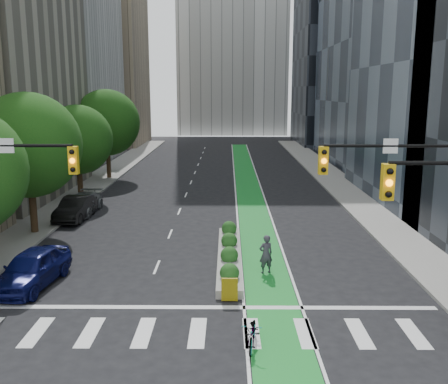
{
  "coord_description": "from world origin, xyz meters",
  "views": [
    {
      "loc": [
        1.12,
        -18.09,
        8.81
      ],
      "look_at": [
        0.9,
        10.52,
        3.0
      ],
      "focal_mm": 40.0,
      "sensor_mm": 36.0,
      "label": 1
    }
  ],
  "objects_px": {
    "cyclist": "(266,254)",
    "bicycle": "(253,333)",
    "parked_car_left_far": "(83,204)",
    "median_planter": "(229,254)",
    "parked_car_left_mid": "(75,208)",
    "parked_car_left_near": "(32,269)"
  },
  "relations": [
    {
      "from": "cyclist",
      "to": "parked_car_left_far",
      "type": "bearing_deg",
      "value": -64.92
    },
    {
      "from": "median_planter",
      "to": "parked_car_left_mid",
      "type": "height_order",
      "value": "parked_car_left_mid"
    },
    {
      "from": "parked_car_left_far",
      "to": "median_planter",
      "type": "bearing_deg",
      "value": -42.46
    },
    {
      "from": "median_planter",
      "to": "parked_car_left_near",
      "type": "height_order",
      "value": "parked_car_left_near"
    },
    {
      "from": "bicycle",
      "to": "parked_car_left_mid",
      "type": "height_order",
      "value": "parked_car_left_mid"
    },
    {
      "from": "parked_car_left_near",
      "to": "parked_car_left_far",
      "type": "xyz_separation_m",
      "value": [
        -1.65,
        13.96,
        -0.14
      ]
    },
    {
      "from": "median_planter",
      "to": "parked_car_left_far",
      "type": "height_order",
      "value": "parked_car_left_far"
    },
    {
      "from": "cyclist",
      "to": "parked_car_left_near",
      "type": "bearing_deg",
      "value": -11.38
    },
    {
      "from": "bicycle",
      "to": "cyclist",
      "type": "height_order",
      "value": "cyclist"
    },
    {
      "from": "median_planter",
      "to": "parked_car_left_near",
      "type": "relative_size",
      "value": 2.06
    },
    {
      "from": "cyclist",
      "to": "parked_car_left_near",
      "type": "distance_m",
      "value": 10.97
    },
    {
      "from": "bicycle",
      "to": "parked_car_left_far",
      "type": "height_order",
      "value": "parked_car_left_far"
    },
    {
      "from": "parked_car_left_mid",
      "to": "cyclist",
      "type": "bearing_deg",
      "value": -37.22
    },
    {
      "from": "cyclist",
      "to": "parked_car_left_near",
      "type": "relative_size",
      "value": 0.39
    },
    {
      "from": "median_planter",
      "to": "cyclist",
      "type": "bearing_deg",
      "value": -45.65
    },
    {
      "from": "parked_car_left_mid",
      "to": "bicycle",
      "type": "bearing_deg",
      "value": -54.32
    },
    {
      "from": "parked_car_left_mid",
      "to": "parked_car_left_far",
      "type": "distance_m",
      "value": 1.84
    },
    {
      "from": "cyclist",
      "to": "bicycle",
      "type": "bearing_deg",
      "value": 61.65
    },
    {
      "from": "median_planter",
      "to": "parked_car_left_mid",
      "type": "relative_size",
      "value": 2.12
    },
    {
      "from": "cyclist",
      "to": "parked_car_left_mid",
      "type": "xyz_separation_m",
      "value": [
        -12.49,
        10.37,
        -0.18
      ]
    },
    {
      "from": "bicycle",
      "to": "parked_car_left_mid",
      "type": "bearing_deg",
      "value": 130.61
    },
    {
      "from": "cyclist",
      "to": "parked_car_left_mid",
      "type": "distance_m",
      "value": 16.23
    }
  ]
}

